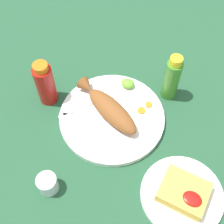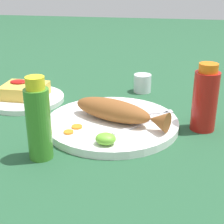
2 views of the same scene
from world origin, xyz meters
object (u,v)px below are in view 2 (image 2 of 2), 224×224
at_px(fork_far, 147,121).
at_px(fried_fish, 117,111).
at_px(main_plate, 112,123).
at_px(hot_sauce_bottle_red, 205,99).
at_px(fork_near, 141,113).
at_px(salt_cup, 142,84).
at_px(side_plate_fries, 26,99).
at_px(hot_sauce_bottle_green, 38,121).

bearing_deg(fork_far, fried_fish, 134.88).
distance_m(main_plate, hot_sauce_bottle_red, 0.22).
relative_size(fork_near, hot_sauce_bottle_red, 1.13).
xyz_separation_m(main_plate, fork_near, (-0.07, -0.05, 0.01)).
relative_size(fork_far, salt_cup, 2.79).
relative_size(main_plate, hot_sauce_bottle_red, 2.00).
height_order(fried_fish, fork_far, fried_fish).
distance_m(salt_cup, side_plate_fries, 0.35).
height_order(fried_fish, salt_cup, fried_fish).
height_order(fork_far, salt_cup, salt_cup).
distance_m(hot_sauce_bottle_red, side_plate_fries, 0.50).
bearing_deg(salt_cup, main_plate, 79.79).
relative_size(fork_far, hot_sauce_bottle_green, 0.90).
bearing_deg(salt_cup, fried_fish, 82.75).
bearing_deg(fork_near, fried_fish, -154.83).
bearing_deg(main_plate, hot_sauce_bottle_red, -173.37).
height_order(fork_near, side_plate_fries, fork_near).
height_order(main_plate, hot_sauce_bottle_green, hot_sauce_bottle_green).
bearing_deg(side_plate_fries, salt_cup, -156.22).
relative_size(main_plate, salt_cup, 5.83).
relative_size(fried_fish, hot_sauce_bottle_red, 1.53).
relative_size(fork_far, side_plate_fries, 0.70).
bearing_deg(main_plate, fried_fish, 158.37).
bearing_deg(hot_sauce_bottle_green, main_plate, -124.84).
relative_size(main_plate, fried_fish, 1.30).
distance_m(fork_far, side_plate_fries, 0.38).
relative_size(fried_fish, side_plate_fries, 1.12).
relative_size(fork_near, salt_cup, 3.30).
relative_size(main_plate, hot_sauce_bottle_green, 1.89).
bearing_deg(side_plate_fries, main_plate, 154.99).
height_order(fork_far, side_plate_fries, fork_far).
distance_m(hot_sauce_bottle_red, salt_cup, 0.30).
bearing_deg(hot_sauce_bottle_red, hot_sauce_bottle_green, 30.18).
distance_m(hot_sauce_bottle_red, hot_sauce_bottle_green, 0.38).
relative_size(hot_sauce_bottle_red, hot_sauce_bottle_green, 0.94).
bearing_deg(fork_far, hot_sauce_bottle_red, -40.21).
xyz_separation_m(fork_near, fork_far, (-0.02, 0.05, 0.00)).
xyz_separation_m(hot_sauce_bottle_green, salt_cup, (-0.16, -0.43, -0.06)).
distance_m(fried_fish, fork_far, 0.07).
bearing_deg(fork_near, hot_sauce_bottle_green, -150.09).
bearing_deg(hot_sauce_bottle_green, side_plate_fries, -61.82).
distance_m(fork_near, side_plate_fries, 0.35).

